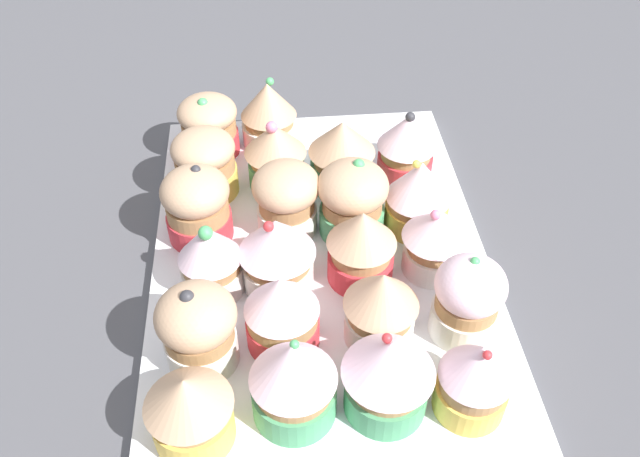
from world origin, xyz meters
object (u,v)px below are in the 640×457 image
Objects in this scene: cupcake_16 at (189,408)px; cupcake_19 at (197,204)px; cupcake_8 at (352,199)px; cupcake_13 at (286,198)px; cupcake_9 at (342,153)px; cupcake_0 at (475,378)px; cupcake_18 at (210,258)px; cupcake_20 at (205,163)px; cupcake_5 at (388,374)px; cupcake_15 at (269,113)px; cupcake_4 at (407,144)px; cupcake_17 at (198,328)px; cupcake_3 at (418,195)px; cupcake_6 at (381,305)px; cupcake_2 at (436,239)px; cupcake_7 at (361,245)px; cupcake_11 at (282,311)px; cupcake_1 at (468,299)px; cupcake_10 at (293,379)px; cupcake_21 at (209,125)px; cupcake_12 at (277,252)px; cupcake_14 at (275,154)px; baking_tray at (320,257)px.

cupcake_19 is (20.65, 0.35, 0.22)cm from cupcake_16.
cupcake_13 is at bearing 82.23° from cupcake_8.
cupcake_8 is 6.78cm from cupcake_9.
cupcake_0 is 0.98× the size of cupcake_18.
cupcake_9 is 13.34cm from cupcake_20.
cupcake_15 is (33.41, 7.12, -0.23)cm from cupcake_5.
cupcake_20 is at bearing 36.63° from cupcake_0.
cupcake_4 is at bearing -70.46° from cupcake_19.
cupcake_8 and cupcake_17 have the same top height.
cupcake_6 is at bearing 156.51° from cupcake_3.
cupcake_9 is (12.24, 6.65, 0.31)cm from cupcake_2.
cupcake_7 is (-6.05, 6.08, 0.06)cm from cupcake_3.
cupcake_13 is (13.01, -1.08, 0.14)cm from cupcake_11.
cupcake_8 is 1.03× the size of cupcake_19.
cupcake_10 reaches higher than cupcake_1.
cupcake_19 is 12.99cm from cupcake_21.
cupcake_12 is 1.02× the size of cupcake_14.
cupcake_12 is 1.02× the size of cupcake_15.
cupcake_8 is 1.15× the size of cupcake_21.
cupcake_5 is 24.03cm from cupcake_19.
cupcake_19 is (14.13, 0.70, -0.15)cm from cupcake_17.
cupcake_5 is at bearing 154.35° from cupcake_2.
cupcake_11 is 20.35cm from cupcake_20.
cupcake_13 is (20.21, 12.09, 0.17)cm from cupcake_0.
cupcake_0 is at bearing -155.50° from cupcake_7.
cupcake_13 is 1.07× the size of cupcake_16.
cupcake_2 is 0.96× the size of cupcake_4.
cupcake_14 is at bearing 19.97° from cupcake_6.
cupcake_12 is 20.75cm from cupcake_21.
cupcake_5 is 35.13cm from cupcake_21.
cupcake_19 is at bearing 109.54° from cupcake_4.
cupcake_8 is 14.00cm from cupcake_19.
cupcake_4 is at bearing -0.14° from cupcake_2.
cupcake_9 is at bearing 43.53° from cupcake_3.
cupcake_12 is 20.73cm from cupcake_15.
cupcake_2 is 0.93× the size of cupcake_3.
cupcake_1 is 1.04× the size of cupcake_14.
cupcake_2 is at bearing 7.70° from cupcake_1.
cupcake_21 is at bearing 17.65° from cupcake_12.
cupcake_8 is 1.05× the size of cupcake_18.
cupcake_0 is 1.00× the size of cupcake_4.
baking_tray is at bearing -167.47° from cupcake_15.
cupcake_10 is 1.10× the size of cupcake_13.
cupcake_20 is at bearing -0.26° from cupcake_16.
cupcake_1 is 22.33cm from cupcake_16.
cupcake_12 is (13.33, 13.25, 0.24)cm from cupcake_0.
cupcake_6 reaches higher than baking_tray.
cupcake_6 is (0.04, 6.80, -0.12)cm from cupcake_1.
cupcake_0 reaches higher than cupcake_6.
cupcake_12 is (-14.07, 13.58, 0.21)cm from cupcake_4.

